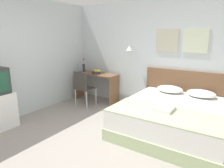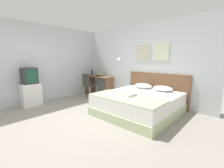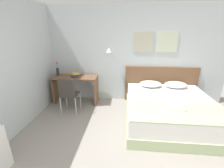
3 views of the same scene
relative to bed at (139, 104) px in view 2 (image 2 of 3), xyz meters
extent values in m
plane|color=gray|center=(-0.92, -1.54, -0.27)|extent=(24.00, 24.00, 0.00)
cube|color=silver|center=(-0.92, 1.11, 1.05)|extent=(5.27, 0.06, 2.65)
cube|color=#B7B29E|center=(-0.57, 1.07, 1.43)|extent=(0.52, 0.02, 0.52)
cube|color=beige|center=(0.06, 1.07, 1.43)|extent=(0.52, 0.02, 0.52)
cylinder|color=#B2B2B7|center=(-1.47, 1.00, 1.28)|extent=(0.02, 0.16, 0.02)
cone|color=white|center=(-1.47, 0.91, 1.23)|extent=(0.17, 0.17, 0.12)
cube|color=silver|center=(-3.18, -1.73, 1.05)|extent=(0.06, 5.62, 2.65)
cube|color=#B2C693|center=(0.00, 0.00, -0.16)|extent=(1.90, 2.04, 0.22)
cube|color=white|center=(0.00, 0.00, 0.11)|extent=(1.86, 2.00, 0.33)
cube|color=brown|center=(0.00, 1.05, 0.25)|extent=(2.02, 0.06, 1.04)
ellipsoid|color=white|center=(-0.33, 0.76, 0.35)|extent=(0.58, 0.41, 0.15)
ellipsoid|color=white|center=(0.33, 0.76, 0.35)|extent=(0.58, 0.41, 0.15)
cube|color=#B2C693|center=(0.00, -0.59, 0.29)|extent=(1.84, 0.82, 0.02)
cube|color=white|center=(-0.04, -0.45, 0.33)|extent=(0.29, 0.35, 0.06)
cube|color=brown|center=(-2.41, 0.75, 0.49)|extent=(1.22, 0.50, 0.03)
cube|color=brown|center=(-3.00, 0.75, 0.10)|extent=(0.04, 0.46, 0.74)
cube|color=brown|center=(-1.82, 0.75, 0.10)|extent=(0.04, 0.46, 0.74)
cube|color=#3D3833|center=(-2.39, 0.25, 0.19)|extent=(0.42, 0.42, 0.02)
cube|color=#3D3833|center=(-2.39, 0.06, 0.42)|extent=(0.39, 0.03, 0.45)
cylinder|color=#B7B7BC|center=(-2.58, 0.44, -0.05)|extent=(0.03, 0.03, 0.45)
cylinder|color=#B7B7BC|center=(-2.20, 0.44, -0.05)|extent=(0.03, 0.03, 0.45)
cylinder|color=#B7B7BC|center=(-2.58, 0.06, -0.05)|extent=(0.03, 0.03, 0.45)
cylinder|color=#B7B7BC|center=(-2.20, 0.06, -0.05)|extent=(0.03, 0.03, 0.45)
cylinder|color=#333842|center=(-2.40, 0.72, 0.53)|extent=(0.23, 0.23, 0.05)
ellipsoid|color=yellow|center=(-2.36, 0.73, 0.58)|extent=(0.20, 0.13, 0.07)
sphere|color=orange|center=(-2.45, 0.73, 0.59)|extent=(0.09, 0.09, 0.09)
cylinder|color=#333338|center=(-2.92, 0.80, 0.62)|extent=(0.08, 0.08, 0.22)
cylinder|color=#3D7538|center=(-2.92, 0.80, 0.79)|extent=(0.01, 0.01, 0.14)
sphere|color=#DB3838|center=(-2.92, 0.80, 0.86)|extent=(0.06, 0.06, 0.06)
cube|color=white|center=(-2.92, -1.74, 0.08)|extent=(0.42, 0.56, 0.71)
cube|color=#2D2D30|center=(-2.92, -1.74, 0.69)|extent=(0.40, 0.40, 0.50)
cube|color=#194733|center=(-2.72, -1.74, 0.69)|extent=(0.01, 0.32, 0.39)
camera|label=1|loc=(0.96, -3.61, 1.53)|focal=32.00mm
camera|label=2|loc=(2.13, -3.43, 1.23)|focal=24.00mm
camera|label=3|loc=(-1.00, -3.12, 1.69)|focal=24.00mm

